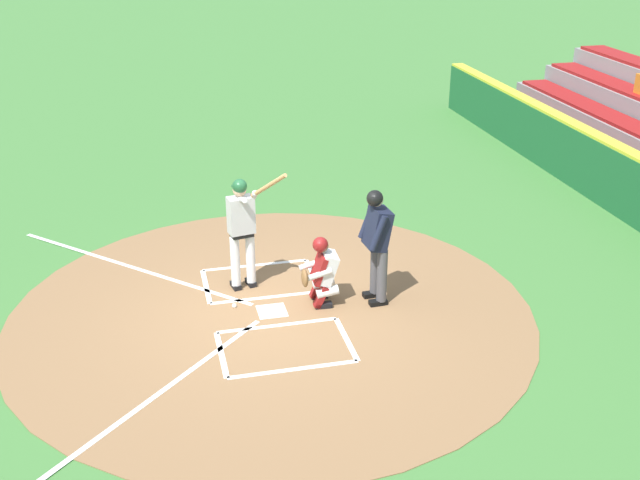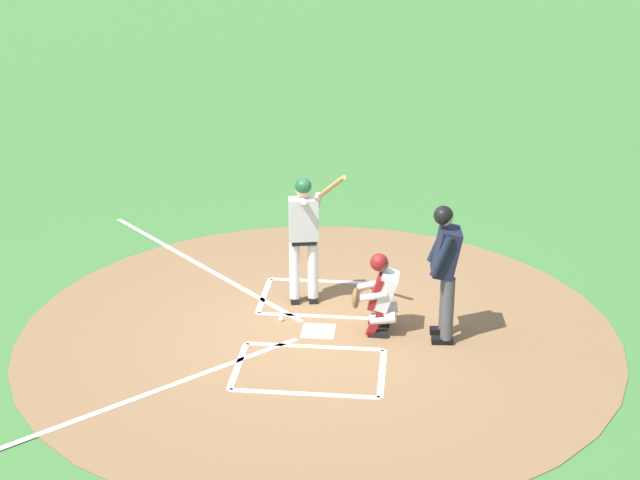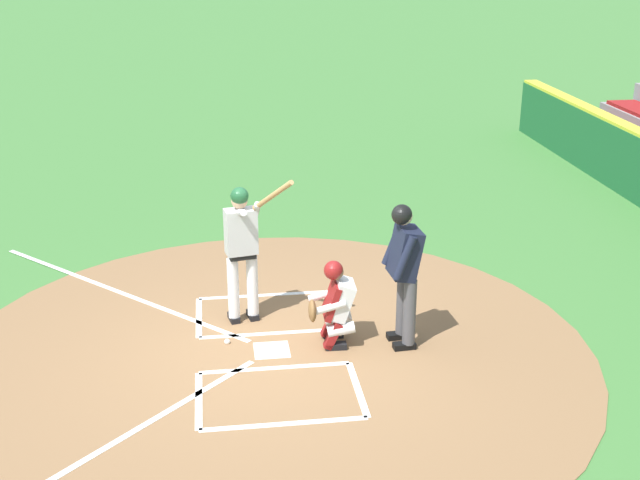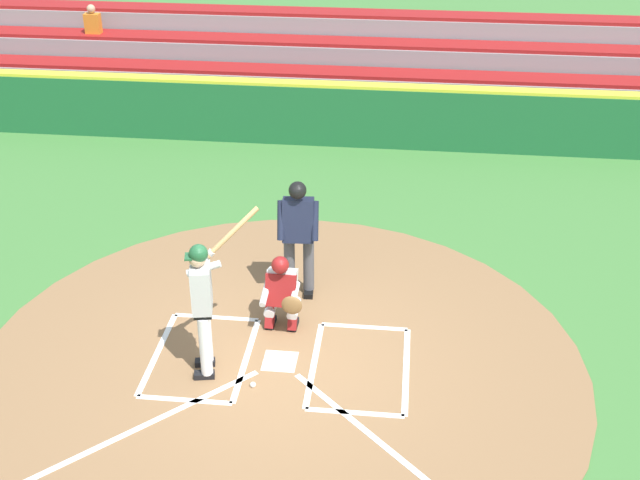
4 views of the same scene
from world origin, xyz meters
name	(u,v)px [view 2 (image 2 of 4)]	position (x,y,z in m)	size (l,w,h in m)	color
ground_plane	(318,332)	(0.00, 0.00, 0.00)	(120.00, 120.00, 0.00)	#427A38
dirt_circle	(318,332)	(0.00, 0.00, 0.01)	(8.00, 8.00, 0.01)	olive
home_plate_and_chalk	(254,328)	(0.00, 0.88, 0.01)	(7.93, 4.91, 0.01)	white
batter	(304,231)	(0.88, 0.29, 1.10)	(0.86, 0.86, 2.13)	white
catcher	(380,292)	(0.08, -0.80, 0.59)	(0.59, 0.62, 1.13)	black
plate_umpire	(445,264)	(-0.04, -1.64, 1.08)	(0.60, 0.44, 1.86)	#4C4C51
baseball	(281,319)	(0.26, 0.54, 0.04)	(0.07, 0.07, 0.07)	white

